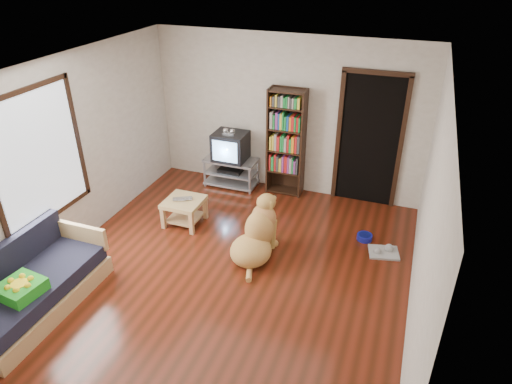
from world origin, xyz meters
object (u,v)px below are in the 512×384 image
(grey_rag, at_px, (384,252))
(tv_stand, at_px, (231,171))
(dog_bowl, at_px, (365,237))
(coffee_table, at_px, (184,207))
(green_cushion, at_px, (21,288))
(sofa, at_px, (32,289))
(laptop, at_px, (182,200))
(crt_tv, at_px, (231,146))
(dog, at_px, (257,236))
(bookshelf, at_px, (286,137))

(grey_rag, xyz_separation_m, tv_stand, (-2.76, 1.16, 0.25))
(dog_bowl, relative_size, coffee_table, 0.40)
(green_cushion, relative_size, sofa, 0.23)
(laptop, bearing_deg, coffee_table, 61.94)
(green_cushion, height_order, sofa, sofa)
(laptop, distance_m, crt_tv, 1.50)
(coffee_table, bearing_deg, laptop, -90.00)
(tv_stand, distance_m, sofa, 3.76)
(tv_stand, bearing_deg, crt_tv, 90.00)
(laptop, height_order, crt_tv, crt_tv)
(laptop, bearing_deg, grey_rag, -22.86)
(tv_stand, distance_m, dog, 2.12)
(laptop, distance_m, dog_bowl, 2.72)
(bookshelf, xyz_separation_m, sofa, (-1.92, -3.72, -0.74))
(bookshelf, bearing_deg, green_cushion, -114.53)
(laptop, distance_m, bookshelf, 1.99)
(sofa, bearing_deg, green_cushion, -60.68)
(sofa, bearing_deg, bookshelf, 62.68)
(dog, bearing_deg, green_cushion, -133.86)
(laptop, height_order, dog_bowl, laptop)
(green_cushion, bearing_deg, sofa, 126.06)
(dog_bowl, relative_size, grey_rag, 0.55)
(green_cushion, relative_size, laptop, 1.45)
(crt_tv, bearing_deg, dog_bowl, -20.71)
(crt_tv, height_order, sofa, crt_tv)
(dog, bearing_deg, coffee_table, 163.16)
(tv_stand, relative_size, bookshelf, 0.50)
(laptop, relative_size, sofa, 0.16)
(sofa, bearing_deg, dog_bowl, 38.40)
(dog_bowl, distance_m, sofa, 4.39)
(grey_rag, height_order, dog, dog)
(crt_tv, relative_size, sofa, 0.32)
(sofa, xyz_separation_m, coffee_table, (0.79, 2.23, 0.02))
(dog_bowl, relative_size, tv_stand, 0.24)
(green_cushion, xyz_separation_m, sofa, (-0.12, 0.22, -0.23))
(green_cushion, bearing_deg, coffee_table, 81.57)
(sofa, bearing_deg, grey_rag, 33.50)
(crt_tv, xyz_separation_m, dog, (1.13, -1.82, -0.42))
(grey_rag, bearing_deg, dog_bowl, 140.19)
(coffee_table, bearing_deg, bookshelf, 52.73)
(tv_stand, distance_m, coffee_table, 1.41)
(green_cushion, xyz_separation_m, dog, (1.98, 2.06, -0.17))
(laptop, distance_m, grey_rag, 2.98)
(sofa, relative_size, dog, 1.67)
(tv_stand, xyz_separation_m, dog, (1.13, -1.79, 0.05))
(bookshelf, height_order, dog, bookshelf)
(crt_tv, relative_size, dog, 0.54)
(crt_tv, xyz_separation_m, sofa, (-0.97, -3.65, -0.48))
(sofa, relative_size, coffee_table, 3.27)
(grey_rag, relative_size, dog, 0.37)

